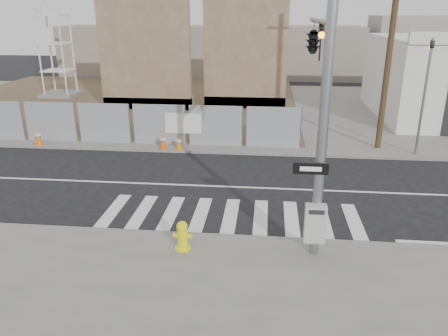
# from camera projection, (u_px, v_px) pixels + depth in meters

# --- Properties ---
(ground) EXTENTS (100.00, 100.00, 0.00)m
(ground) POSITION_uv_depth(u_px,v_px,m) (236.00, 187.00, 16.80)
(ground) COLOR black
(ground) RESTS_ON ground
(sidewalk_far) EXTENTS (50.00, 20.00, 0.12)m
(sidewalk_far) POSITION_uv_depth(u_px,v_px,m) (252.00, 109.00, 29.89)
(sidewalk_far) COLOR slate
(sidewalk_far) RESTS_ON ground
(signal_pole) EXTENTS (0.96, 5.87, 7.00)m
(signal_pole) POSITION_uv_depth(u_px,v_px,m) (316.00, 68.00, 13.03)
(signal_pole) COLOR gray
(signal_pole) RESTS_ON sidewalk_near
(far_signal_pole) EXTENTS (0.16, 0.20, 5.60)m
(far_signal_pole) POSITION_uv_depth(u_px,v_px,m) (426.00, 81.00, 19.16)
(far_signal_pole) COLOR gray
(far_signal_pole) RESTS_ON sidewalk_far
(chain_link_fence) EXTENTS (24.60, 0.04, 2.00)m
(chain_link_fence) POSITION_uv_depth(u_px,v_px,m) (47.00, 122.00, 22.07)
(chain_link_fence) COLOR gray
(chain_link_fence) RESTS_ON sidewalk_far
(concrete_wall_left) EXTENTS (6.00, 1.30, 8.00)m
(concrete_wall_left) POSITION_uv_depth(u_px,v_px,m) (146.00, 60.00, 28.58)
(concrete_wall_left) COLOR brown
(concrete_wall_left) RESTS_ON sidewalk_far
(concrete_wall_right) EXTENTS (5.50, 1.30, 8.00)m
(concrete_wall_right) POSITION_uv_depth(u_px,v_px,m) (245.00, 59.00, 28.89)
(concrete_wall_right) COLOR brown
(concrete_wall_right) RESTS_ON sidewalk_far
(utility_pole_right) EXTENTS (1.60, 0.28, 10.00)m
(utility_pole_right) POSITION_uv_depth(u_px,v_px,m) (391.00, 39.00, 19.56)
(utility_pole_right) COLOR #463620
(utility_pole_right) RESTS_ON sidewalk_far
(fire_hydrant) EXTENTS (0.58, 0.58, 0.84)m
(fire_hydrant) POSITION_uv_depth(u_px,v_px,m) (182.00, 235.00, 12.08)
(fire_hydrant) COLOR yellow
(fire_hydrant) RESTS_ON sidewalk_near
(traffic_cone_b) EXTENTS (0.45, 0.45, 0.80)m
(traffic_cone_b) POSITION_uv_depth(u_px,v_px,m) (38.00, 137.00, 21.56)
(traffic_cone_b) COLOR orange
(traffic_cone_b) RESTS_ON sidewalk_far
(traffic_cone_c) EXTENTS (0.51, 0.51, 0.75)m
(traffic_cone_c) POSITION_uv_depth(u_px,v_px,m) (163.00, 141.00, 20.96)
(traffic_cone_c) COLOR #EA500C
(traffic_cone_c) RESTS_ON sidewalk_far
(traffic_cone_d) EXTENTS (0.44, 0.44, 0.65)m
(traffic_cone_d) POSITION_uv_depth(u_px,v_px,m) (179.00, 143.00, 20.90)
(traffic_cone_d) COLOR orange
(traffic_cone_d) RESTS_ON sidewalk_far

